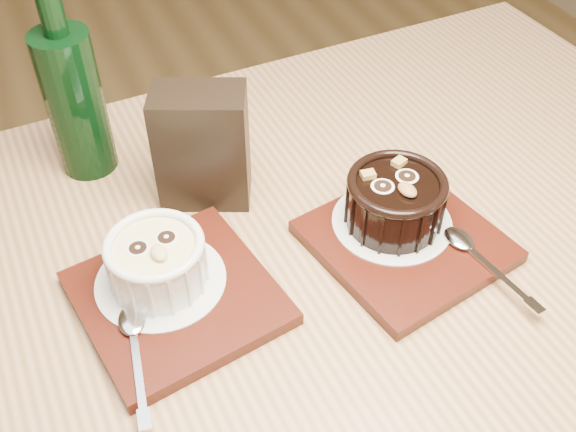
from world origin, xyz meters
The scene contains 11 objects.
table centered at (0.16, -0.26, 0.66)m, with size 1.23×0.85×0.75m.
tray_left centered at (0.05, -0.24, 0.76)m, with size 0.18×0.18×0.01m, color #43140B.
doily_left centered at (0.04, -0.21, 0.77)m, with size 0.13×0.13×0.00m, color silver.
ramekin_white centered at (0.04, -0.21, 0.80)m, with size 0.10×0.10×0.06m.
spoon_left centered at (0.00, -0.29, 0.77)m, with size 0.03×0.13×0.01m, color silver, non-canonical shape.
tray_right centered at (0.30, -0.26, 0.76)m, with size 0.18×0.18×0.01m, color #43140B.
doily_right centered at (0.29, -0.23, 0.77)m, with size 0.13×0.13×0.00m, color silver.
ramekin_dark centered at (0.29, -0.23, 0.80)m, with size 0.11×0.11×0.06m.
spoon_right centered at (0.35, -0.32, 0.77)m, with size 0.03×0.13×0.01m, color silver, non-canonical shape.
condiment_stand centered at (0.13, -0.09, 0.82)m, with size 0.10×0.06×0.14m, color black.
green_bottle centered at (0.02, 0.02, 0.85)m, with size 0.07×0.07×0.25m.
Camera 1 is at (-0.02, -0.67, 1.28)m, focal length 42.00 mm.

